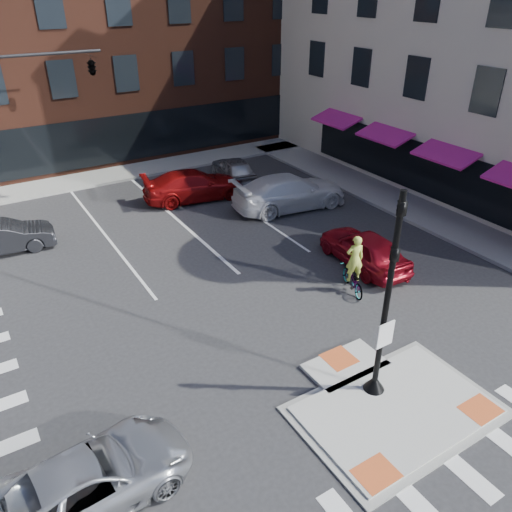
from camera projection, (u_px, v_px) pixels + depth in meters
ground at (383, 400)px, 13.87m from camera, size 120.00×120.00×0.00m
refuge_island at (390, 405)px, 13.65m from camera, size 5.40×4.65×0.13m
sidewalk_e at (398, 201)px, 26.24m from camera, size 3.00×24.00×0.15m
sidewalk_n at (170, 163)px, 31.58m from camera, size 26.00×3.00×0.15m
building_n at (105, 19)px, 35.27m from camera, size 24.40×18.40×15.50m
building_far_right at (101, 24)px, 55.28m from camera, size 12.00×12.00×12.00m
signal_pole at (383, 325)px, 13.02m from camera, size 0.60×0.60×5.98m
mast_arm_signal at (61, 81)px, 22.65m from camera, size 6.10×2.24×8.00m
silver_suv at (90, 480)px, 10.92m from camera, size 4.83×2.57×1.29m
red_sedan at (364, 249)px, 20.13m from camera, size 2.07×4.49×1.49m
white_pickup at (290, 192)px, 25.21m from camera, size 6.16×3.09×1.72m
bg_car_dark at (2, 237)px, 21.13m from camera, size 4.32×1.89×1.38m
bg_car_silver at (234, 169)px, 28.66m from camera, size 2.34×4.40×1.43m
bg_car_red at (194, 185)px, 26.26m from camera, size 5.59×2.90×1.55m
cyclist at (353, 273)px, 18.41m from camera, size 1.20×1.93×2.28m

